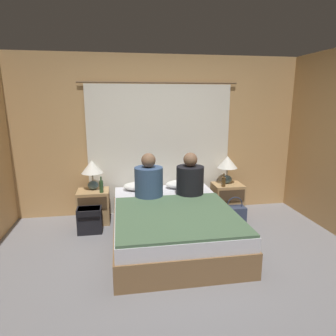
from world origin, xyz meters
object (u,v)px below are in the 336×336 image
(nightstand_left, at_px, (94,206))
(backpack_on_floor, at_px, (90,219))
(pillow_right, at_px, (183,184))
(handbag_on_floor, at_px, (234,214))
(person_right_in_bed, at_px, (190,179))
(nightstand_right, at_px, (227,199))
(beer_bottle_on_left_stand, at_px, (101,186))
(lamp_right, at_px, (227,165))
(bed, at_px, (172,224))
(lamp_left, at_px, (92,170))
(pillow_left, at_px, (141,186))
(person_left_in_bed, at_px, (149,180))
(beer_bottle_on_right_stand, at_px, (224,182))

(nightstand_left, distance_m, backpack_on_floor, 0.37)
(pillow_right, relative_size, backpack_on_floor, 1.55)
(nightstand_left, height_order, pillow_right, pillow_right)
(pillow_right, bearing_deg, handbag_on_floor, -31.02)
(nightstand_left, relative_size, handbag_on_floor, 1.21)
(person_right_in_bed, xyz_separation_m, handbag_on_floor, (0.69, -0.03, -0.58))
(nightstand_right, relative_size, person_right_in_bed, 0.80)
(nightstand_right, relative_size, beer_bottle_on_left_stand, 2.11)
(nightstand_left, xyz_separation_m, lamp_right, (2.11, 0.06, 0.56))
(bed, relative_size, pillow_right, 3.73)
(lamp_left, xyz_separation_m, backpack_on_floor, (-0.03, -0.43, -0.60))
(backpack_on_floor, bearing_deg, pillow_left, 28.16)
(lamp_right, xyz_separation_m, beer_bottle_on_left_stand, (-1.98, -0.18, -0.21))
(backpack_on_floor, bearing_deg, handbag_on_floor, -0.45)
(pillow_left, xyz_separation_m, person_left_in_bed, (0.08, -0.39, 0.19))
(nightstand_left, height_order, nightstand_right, same)
(person_right_in_bed, xyz_separation_m, backpack_on_floor, (-1.43, -0.01, -0.51))
(backpack_on_floor, bearing_deg, bed, -21.76)
(person_left_in_bed, height_order, beer_bottle_on_left_stand, person_left_in_bed)
(bed, height_order, nightstand_left, nightstand_left)
(nightstand_left, distance_m, nightstand_right, 2.11)
(person_right_in_bed, bearing_deg, beer_bottle_on_right_stand, 21.43)
(nightstand_right, height_order, pillow_left, pillow_left)
(lamp_right, xyz_separation_m, handbag_on_floor, (-0.02, -0.44, -0.67))
(nightstand_left, xyz_separation_m, nightstand_right, (2.11, 0.00, 0.00))
(lamp_right, bearing_deg, beer_bottle_on_right_stand, -123.30)
(lamp_left, bearing_deg, person_left_in_bed, -27.09)
(pillow_right, distance_m, person_right_in_bed, 0.43)
(bed, distance_m, pillow_right, 0.95)
(bed, xyz_separation_m, pillow_right, (0.33, 0.84, 0.30))
(lamp_left, distance_m, pillow_right, 1.41)
(bed, distance_m, beer_bottle_on_left_stand, 1.20)
(bed, xyz_separation_m, person_right_in_bed, (0.34, 0.45, 0.48))
(person_left_in_bed, bearing_deg, beer_bottle_on_right_stand, 11.09)
(pillow_left, distance_m, handbag_on_floor, 1.48)
(nightstand_left, xyz_separation_m, lamp_left, (0.00, 0.06, 0.56))
(beer_bottle_on_left_stand, bearing_deg, person_right_in_bed, -10.44)
(beer_bottle_on_right_stand, bearing_deg, nightstand_right, 44.54)
(nightstand_left, distance_m, person_left_in_bed, 0.99)
(pillow_left, bearing_deg, nightstand_right, -1.80)
(bed, relative_size, nightstand_left, 4.16)
(pillow_right, xyz_separation_m, backpack_on_floor, (-1.42, -0.41, -0.32))
(person_left_in_bed, bearing_deg, lamp_left, 152.91)
(lamp_right, height_order, handbag_on_floor, lamp_right)
(handbag_on_floor, bearing_deg, lamp_left, 168.04)
(lamp_left, height_order, pillow_left, lamp_left)
(nightstand_right, height_order, lamp_right, lamp_right)
(pillow_left, relative_size, person_left_in_bed, 0.88)
(pillow_left, height_order, beer_bottle_on_left_stand, beer_bottle_on_left_stand)
(bed, relative_size, backpack_on_floor, 5.78)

